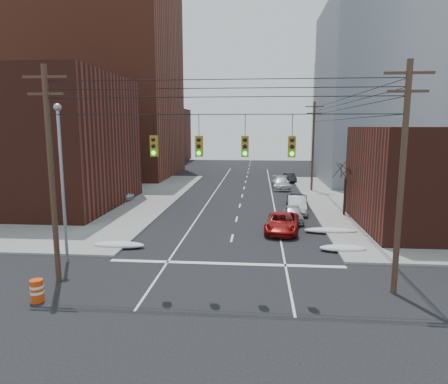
% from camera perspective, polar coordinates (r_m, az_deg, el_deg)
% --- Properties ---
extents(ground, '(160.00, 160.00, 0.00)m').
position_cam_1_polar(ground, '(18.04, -1.51, -17.11)').
color(ground, black).
rests_on(ground, ground).
extents(sidewalk_nw, '(40.00, 40.00, 0.15)m').
position_cam_1_polar(sidewalk_nw, '(52.43, -28.50, -0.52)').
color(sidewalk_nw, gray).
rests_on(sidewalk_nw, ground).
extents(building_brick_tall, '(24.00, 20.00, 30.00)m').
position_cam_1_polar(building_brick_tall, '(69.42, -17.52, 14.70)').
color(building_brick_tall, brown).
rests_on(building_brick_tall, ground).
extents(building_brick_near, '(20.00, 16.00, 13.00)m').
position_cam_1_polar(building_brick_near, '(44.93, -27.29, 6.37)').
color(building_brick_near, '#491E15').
rests_on(building_brick_near, ground).
extents(building_brick_far, '(22.00, 18.00, 12.00)m').
position_cam_1_polar(building_brick_far, '(94.28, -12.34, 7.91)').
color(building_brick_far, '#491E15').
rests_on(building_brick_far, ground).
extents(building_office, '(22.00, 20.00, 25.00)m').
position_cam_1_polar(building_office, '(63.49, 24.07, 12.60)').
color(building_office, gray).
rests_on(building_office, ground).
extents(building_glass, '(20.00, 18.00, 22.00)m').
position_cam_1_polar(building_glass, '(88.90, 19.75, 10.74)').
color(building_glass, gray).
rests_on(building_glass, ground).
extents(utility_pole_left, '(2.20, 0.28, 11.00)m').
position_cam_1_polar(utility_pole_left, '(21.79, -23.45, 2.65)').
color(utility_pole_left, '#473323').
rests_on(utility_pole_left, ground).
extents(utility_pole_right, '(2.20, 0.28, 11.00)m').
position_cam_1_polar(utility_pole_right, '(20.30, 24.07, 2.16)').
color(utility_pole_right, '#473323').
rests_on(utility_pole_right, ground).
extents(utility_pole_far, '(2.20, 0.28, 11.00)m').
position_cam_1_polar(utility_pole_far, '(50.54, 12.60, 6.58)').
color(utility_pole_far, '#473323').
rests_on(utility_pole_far, ground).
extents(traffic_signals, '(17.00, 0.42, 2.02)m').
position_cam_1_polar(traffic_signals, '(19.12, -0.31, 6.74)').
color(traffic_signals, black).
rests_on(traffic_signals, ground).
extents(street_light, '(0.44, 0.44, 9.32)m').
position_cam_1_polar(street_light, '(24.92, -22.19, 2.91)').
color(street_light, gray).
rests_on(street_light, ground).
extents(bare_tree, '(2.09, 2.20, 4.93)m').
position_cam_1_polar(bare_tree, '(37.31, 16.87, 0.14)').
color(bare_tree, black).
rests_on(bare_tree, ground).
extents(snow_nw, '(3.50, 1.08, 0.42)m').
position_cam_1_polar(snow_nw, '(27.82, -14.80, -7.30)').
color(snow_nw, silver).
rests_on(snow_nw, ground).
extents(snow_ne, '(3.00, 1.08, 0.42)m').
position_cam_1_polar(snow_ne, '(27.29, 16.63, -7.72)').
color(snow_ne, silver).
rests_on(snow_ne, ground).
extents(snow_east_far, '(4.00, 1.08, 0.42)m').
position_cam_1_polar(snow_east_far, '(31.54, 15.00, -5.34)').
color(snow_east_far, silver).
rests_on(snow_east_far, ground).
extents(red_pickup, '(3.04, 5.48, 1.45)m').
position_cam_1_polar(red_pickup, '(31.04, 8.32, -4.37)').
color(red_pickup, maroon).
rests_on(red_pickup, ground).
extents(parked_car_a, '(1.69, 4.05, 1.37)m').
position_cam_1_polar(parked_car_a, '(34.54, 9.85, -3.07)').
color(parked_car_a, '#ACACB1').
rests_on(parked_car_a, ground).
extents(parked_car_b, '(1.84, 4.73, 1.54)m').
position_cam_1_polar(parked_car_b, '(37.95, 10.38, -1.84)').
color(parked_car_b, silver).
rests_on(parked_car_b, ground).
extents(parked_car_c, '(2.45, 4.64, 1.25)m').
position_cam_1_polar(parked_car_c, '(41.18, 10.37, -1.17)').
color(parked_car_c, black).
rests_on(parked_car_c, ground).
extents(parked_car_d, '(2.37, 5.36, 1.53)m').
position_cam_1_polar(parked_car_d, '(52.10, 8.16, 1.24)').
color(parked_car_d, silver).
rests_on(parked_car_d, ground).
extents(parked_car_e, '(1.84, 4.25, 1.43)m').
position_cam_1_polar(parked_car_e, '(54.92, 8.00, 1.61)').
color(parked_car_e, maroon).
rests_on(parked_car_e, ground).
extents(parked_car_f, '(1.89, 4.07, 1.29)m').
position_cam_1_polar(parked_car_f, '(59.12, 9.34, 2.06)').
color(parked_car_f, black).
rests_on(parked_car_f, ground).
extents(lot_car_a, '(4.21, 2.27, 1.32)m').
position_cam_1_polar(lot_car_a, '(38.43, -20.21, -2.07)').
color(lot_car_a, silver).
rests_on(lot_car_a, sidewalk_nw).
extents(lot_car_b, '(4.64, 2.21, 1.28)m').
position_cam_1_polar(lot_car_b, '(44.70, -15.61, -0.32)').
color(lot_car_b, silver).
rests_on(lot_car_b, sidewalk_nw).
extents(lot_car_c, '(4.50, 2.70, 1.22)m').
position_cam_1_polar(lot_car_c, '(43.56, -20.90, -0.88)').
color(lot_car_c, black).
rests_on(lot_car_c, sidewalk_nw).
extents(lot_car_d, '(4.38, 2.17, 1.43)m').
position_cam_1_polar(lot_car_d, '(45.43, -21.61, -0.38)').
color(lot_car_d, '#9E9EA2').
rests_on(lot_car_d, sidewalk_nw).
extents(construction_barrel, '(0.65, 0.65, 1.06)m').
position_cam_1_polar(construction_barrel, '(20.86, -25.16, -12.62)').
color(construction_barrel, '#D5400B').
rests_on(construction_barrel, ground).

